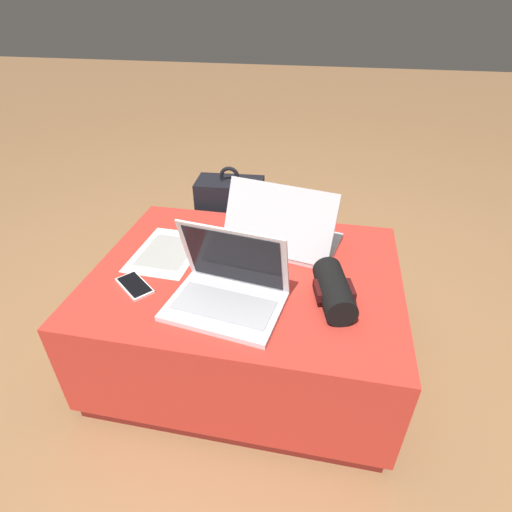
% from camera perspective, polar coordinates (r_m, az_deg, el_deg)
% --- Properties ---
extents(ground_plane, '(14.00, 14.00, 0.00)m').
position_cam_1_polar(ground_plane, '(1.57, -1.20, -13.92)').
color(ground_plane, olive).
extents(ottoman, '(0.99, 0.76, 0.40)m').
position_cam_1_polar(ottoman, '(1.43, -1.30, -8.50)').
color(ottoman, maroon).
rests_on(ottoman, ground_plane).
extents(laptop_near, '(0.35, 0.28, 0.24)m').
position_cam_1_polar(laptop_near, '(1.15, -4.04, -4.75)').
color(laptop_near, silver).
rests_on(laptop_near, ottoman).
extents(laptop_far, '(0.42, 0.31, 0.24)m').
position_cam_1_polar(laptop_far, '(1.41, 3.76, 3.22)').
color(laptop_far, '#B7B7BC').
rests_on(laptop_far, ottoman).
extents(cell_phone, '(0.15, 0.14, 0.01)m').
position_cam_1_polar(cell_phone, '(1.29, -16.96, -4.05)').
color(cell_phone, white).
rests_on(cell_phone, ottoman).
extents(backpack, '(0.30, 0.22, 0.55)m').
position_cam_1_polar(backpack, '(1.85, -3.46, 3.60)').
color(backpack, black).
rests_on(backpack, ground_plane).
extents(paper_sheet, '(0.22, 0.30, 0.00)m').
position_cam_1_polar(paper_sheet, '(1.43, -12.56, 0.60)').
color(paper_sheet, silver).
rests_on(paper_sheet, ottoman).
extents(wrist_brace, '(0.14, 0.23, 0.09)m').
position_cam_1_polar(wrist_brace, '(1.17, 11.08, -4.81)').
color(wrist_brace, black).
rests_on(wrist_brace, ottoman).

